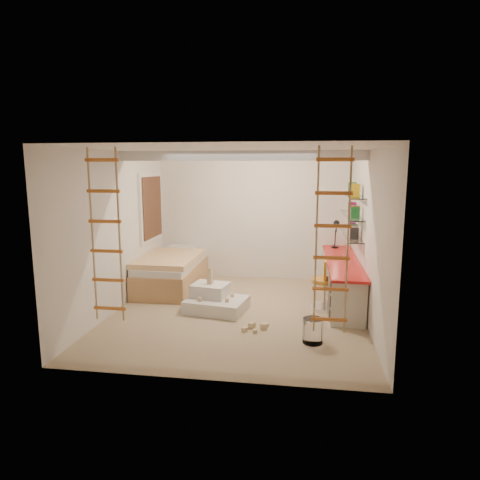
% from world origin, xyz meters
% --- Properties ---
extents(floor, '(4.50, 4.50, 0.00)m').
position_xyz_m(floor, '(0.00, 0.00, 0.00)').
color(floor, tan).
rests_on(floor, ground).
extents(ceiling_beam, '(4.00, 0.18, 0.16)m').
position_xyz_m(ceiling_beam, '(0.00, 0.30, 2.52)').
color(ceiling_beam, white).
rests_on(ceiling_beam, ceiling).
extents(window_frame, '(0.06, 1.15, 1.35)m').
position_xyz_m(window_frame, '(-1.97, 1.50, 1.55)').
color(window_frame, white).
rests_on(window_frame, wall_left).
extents(window_blind, '(0.02, 1.00, 1.20)m').
position_xyz_m(window_blind, '(-1.93, 1.50, 1.55)').
color(window_blind, '#4C2D1E').
rests_on(window_blind, window_frame).
extents(rope_ladder_left, '(0.41, 0.04, 2.13)m').
position_xyz_m(rope_ladder_left, '(-1.35, -1.75, 1.52)').
color(rope_ladder_left, orange).
rests_on(rope_ladder_left, ceiling).
extents(rope_ladder_right, '(0.41, 0.04, 2.13)m').
position_xyz_m(rope_ladder_right, '(1.35, -1.75, 1.52)').
color(rope_ladder_right, '#BF6520').
rests_on(rope_ladder_right, ceiling).
extents(waste_bin, '(0.27, 0.27, 0.34)m').
position_xyz_m(waste_bin, '(1.19, -1.04, 0.17)').
color(waste_bin, white).
rests_on(waste_bin, floor).
extents(desk, '(0.56, 2.80, 0.75)m').
position_xyz_m(desk, '(1.72, 0.86, 0.40)').
color(desk, red).
rests_on(desk, floor).
extents(shelves, '(0.25, 1.80, 0.71)m').
position_xyz_m(shelves, '(1.87, 1.13, 1.50)').
color(shelves, white).
rests_on(shelves, wall_right).
extents(bed, '(1.02, 2.00, 0.69)m').
position_xyz_m(bed, '(-1.48, 1.23, 0.33)').
color(bed, '#AD7F51').
rests_on(bed, floor).
extents(task_lamp, '(0.14, 0.36, 0.57)m').
position_xyz_m(task_lamp, '(1.67, 1.82, 1.14)').
color(task_lamp, black).
rests_on(task_lamp, desk).
extents(swivel_chair, '(0.50, 0.50, 0.83)m').
position_xyz_m(swivel_chair, '(1.40, 0.39, 0.31)').
color(swivel_chair, '#C27C25').
rests_on(swivel_chair, floor).
extents(play_platform, '(1.05, 0.88, 0.42)m').
position_xyz_m(play_platform, '(-0.39, 0.07, 0.16)').
color(play_platform, silver).
rests_on(play_platform, floor).
extents(toy_blocks, '(1.18, 1.07, 0.69)m').
position_xyz_m(toy_blocks, '(-0.04, -0.27, 0.25)').
color(toy_blocks, '#CCB284').
rests_on(toy_blocks, floor).
extents(books, '(0.14, 0.58, 0.92)m').
position_xyz_m(books, '(1.87, 1.13, 1.62)').
color(books, '#262626').
rests_on(books, shelves).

